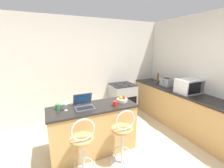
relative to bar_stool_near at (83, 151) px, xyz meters
The scene contains 14 objects.
wall_back 2.31m from the bar_stool_near, 71.02° to the left, with size 12.00×0.06×2.60m.
breakfast_bar 0.62m from the bar_stool_near, 59.07° to the left, with size 1.53×0.58×0.88m.
counter_right 2.55m from the bar_stool_near, 12.95° to the left, with size 0.62×2.90×0.88m.
bar_stool_near is the anchor object (origin of this frame).
bar_stool_far 0.64m from the bar_stool_near, ahead, with size 0.40×0.40×1.00m.
laptop 0.76m from the bar_stool_near, 72.80° to the left, with size 0.33×0.31×0.23m.
microwave 2.61m from the bar_stool_near, ahead, with size 0.53×0.38×0.32m.
toaster 2.79m from the bar_stool_near, 22.91° to the left, with size 0.24×0.29×0.20m.
stove_range 2.29m from the bar_stool_near, 47.61° to the left, with size 0.64×0.61×0.89m.
mug_green 0.83m from the bar_stool_near, 110.38° to the left, with size 0.09×0.08×0.09m.
wine_glass_tall 0.77m from the bar_stool_near, 103.45° to the left, with size 0.08×0.08×0.15m.
mug_red 0.91m from the bar_stool_near, 28.65° to the left, with size 0.10×0.08×0.09m.
fruit_bowl 1.14m from the bar_stool_near, 30.50° to the left, with size 0.20×0.20×0.11m.
pepper_mill 2.99m from the bar_stool_near, 29.57° to the left, with size 0.05×0.05×0.29m.
Camera 1 is at (-1.08, -1.46, 1.90)m, focal length 24.00 mm.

